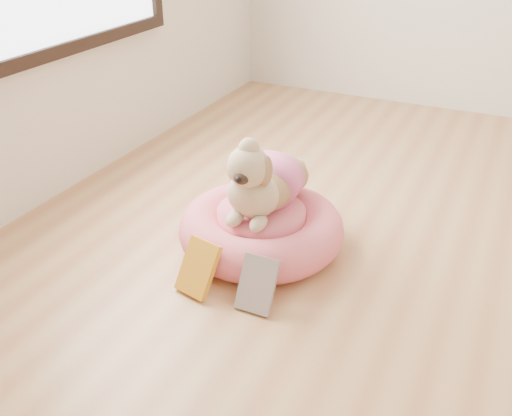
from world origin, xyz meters
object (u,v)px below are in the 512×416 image
at_px(book_yellow, 198,268).
at_px(book_white, 257,284).
at_px(dog, 263,168).
at_px(pet_bed, 261,229).

xyz_separation_m(book_yellow, book_white, (0.23, 0.01, -0.00)).
bearing_deg(book_yellow, book_white, 14.50).
bearing_deg(book_white, book_yellow, -178.83).
height_order(dog, book_white, dog).
distance_m(pet_bed, book_white, 0.39).
height_order(pet_bed, dog, dog).
distance_m(dog, book_white, 0.48).
bearing_deg(pet_bed, dog, 98.67).
relative_size(book_yellow, book_white, 1.03).
xyz_separation_m(pet_bed, dog, (-0.00, 0.01, 0.27)).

